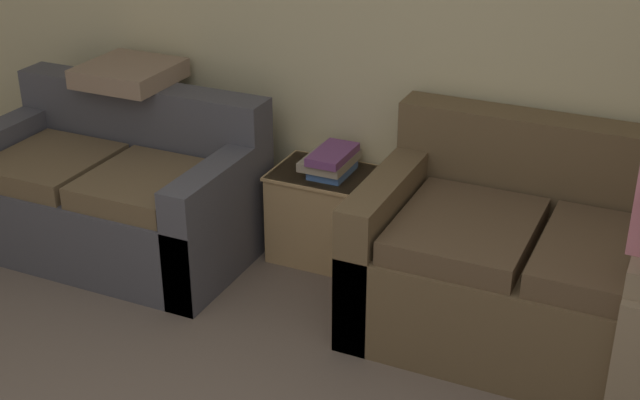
# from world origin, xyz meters

# --- Properties ---
(wall_back) EXTENTS (7.39, 0.06, 2.55)m
(wall_back) POSITION_xyz_m (0.00, 2.68, 1.27)
(wall_back) COLOR beige
(wall_back) RESTS_ON ground_plane
(couch_main) EXTENTS (2.17, 0.97, 0.92)m
(couch_main) POSITION_xyz_m (1.08, 2.18, 0.34)
(couch_main) COLOR brown
(couch_main) RESTS_ON ground_plane
(couch_side) EXTENTS (1.49, 0.85, 0.84)m
(couch_side) POSITION_xyz_m (-1.45, 2.07, 0.31)
(couch_side) COLOR #4C4C56
(couch_side) RESTS_ON ground_plane
(side_shelf) EXTENTS (0.60, 0.41, 0.49)m
(side_shelf) POSITION_xyz_m (-0.36, 2.43, 0.25)
(side_shelf) COLOR tan
(side_shelf) RESTS_ON ground_plane
(book_stack) EXTENTS (0.23, 0.33, 0.13)m
(book_stack) POSITION_xyz_m (-0.36, 2.43, 0.55)
(book_stack) COLOR #33569E
(book_stack) RESTS_ON side_shelf
(throw_pillow) EXTENTS (0.47, 0.47, 0.10)m
(throw_pillow) POSITION_xyz_m (-1.51, 2.36, 0.89)
(throw_pillow) COLOR gray
(throw_pillow) RESTS_ON couch_side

